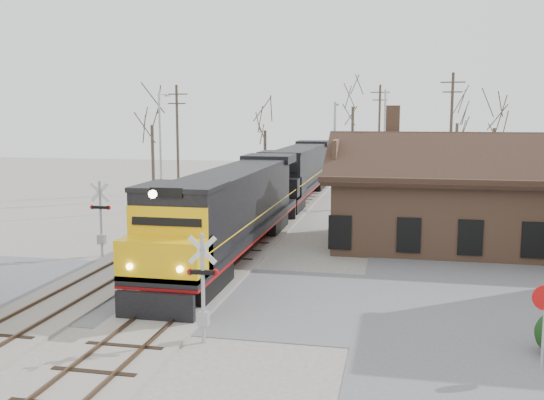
{
  "coord_description": "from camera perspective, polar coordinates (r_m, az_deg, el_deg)",
  "views": [
    {
      "loc": [
        8.31,
        -23.01,
        7.4
      ],
      "look_at": [
        1.68,
        9.0,
        2.75
      ],
      "focal_mm": 40.0,
      "sensor_mm": 36.0,
      "label": 1
    }
  ],
  "objects": [
    {
      "name": "track_main",
      "position": [
        39.59,
        -0.62,
        -2.58
      ],
      "size": [
        3.4,
        90.0,
        0.24
      ],
      "color": "#A8A398",
      "rests_on": "ground"
    },
    {
      "name": "utility_pole_a",
      "position": [
        53.76,
        -8.88,
        5.63
      ],
      "size": [
        2.0,
        0.24,
        9.9
      ],
      "color": "#382D23",
      "rests_on": "ground"
    },
    {
      "name": "tree_a",
      "position": [
        57.52,
        -11.26,
        7.98
      ],
      "size": [
        4.27,
        4.27,
        10.45
      ],
      "color": "#382D23",
      "rests_on": "ground"
    },
    {
      "name": "depot",
      "position": [
        35.56,
        17.52,
        -0.36
      ],
      "size": [
        15.2,
        9.31,
        7.9
      ],
      "color": "#865F45",
      "rests_on": "ground"
    },
    {
      "name": "locomotive_trailing",
      "position": [
        51.96,
        2.45,
        2.66
      ],
      "size": [
        3.18,
        21.28,
        4.47
      ],
      "color": "black",
      "rests_on": "ground"
    },
    {
      "name": "utility_pole_c",
      "position": [
        53.31,
        16.48,
        5.88
      ],
      "size": [
        2.0,
        0.24,
        10.82
      ],
      "color": "#382D23",
      "rests_on": "ground"
    },
    {
      "name": "crossbuck_near",
      "position": [
        19.87,
        -6.51,
        -8.52
      ],
      "size": [
        1.04,
        0.27,
        3.64
      ],
      "rotation": [
        0.0,
        0.0,
        0.09
      ],
      "color": "#A5A8AD",
      "rests_on": "ground"
    },
    {
      "name": "tree_b",
      "position": [
        63.87,
        -0.66,
        7.39
      ],
      "size": [
        3.8,
        3.8,
        9.31
      ],
      "color": "#382D23",
      "rests_on": "ground"
    },
    {
      "name": "streetlight_a",
      "position": [
        47.1,
        -10.41,
        5.09
      ],
      "size": [
        0.25,
        2.04,
        9.01
      ],
      "color": "#A5A8AD",
      "rests_on": "ground"
    },
    {
      "name": "tree_d",
      "position": [
        68.21,
        17.07,
        7.81
      ],
      "size": [
        4.29,
        4.29,
        10.52
      ],
      "color": "#382D23",
      "rests_on": "ground"
    },
    {
      "name": "tree_e",
      "position": [
        59.68,
        20.26,
        7.33
      ],
      "size": [
        4.09,
        4.09,
        10.01
      ],
      "color": "#382D23",
      "rests_on": "ground"
    },
    {
      "name": "utility_pole_b",
      "position": [
        66.01,
        10.05,
        6.29
      ],
      "size": [
        2.0,
        0.24,
        10.48
      ],
      "color": "#382D23",
      "rests_on": "ground"
    },
    {
      "name": "road",
      "position": [
        25.56,
        -7.9,
        -8.78
      ],
      "size": [
        60.0,
        9.0,
        0.03
      ],
      "primitive_type": "cube",
      "color": "#5A5A5F",
      "rests_on": "ground"
    },
    {
      "name": "ground",
      "position": [
        25.56,
        -7.9,
        -8.81
      ],
      "size": [
        140.0,
        140.0,
        0.0
      ],
      "primitive_type": "plane",
      "color": "#A8A398",
      "rests_on": "ground"
    },
    {
      "name": "crossbuck_far",
      "position": [
        32.81,
        -15.8,
        -1.91
      ],
      "size": [
        1.14,
        0.3,
        3.99
      ],
      "rotation": [
        0.0,
        0.0,
        3.18
      ],
      "color": "#A5A8AD",
      "rests_on": "ground"
    },
    {
      "name": "streetlight_c",
      "position": [
        57.3,
        10.53,
        5.92
      ],
      "size": [
        0.25,
        2.04,
        9.63
      ],
      "color": "#A5A8AD",
      "rests_on": "ground"
    },
    {
      "name": "tree_c",
      "position": [
        69.26,
        7.65,
        9.83
      ],
      "size": [
        5.49,
        5.49,
        13.44
      ],
      "color": "#382D23",
      "rests_on": "ground"
    },
    {
      "name": "track_siding",
      "position": [
        40.78,
        -6.82,
        -2.33
      ],
      "size": [
        3.4,
        90.0,
        0.24
      ],
      "color": "#A8A398",
      "rests_on": "ground"
    },
    {
      "name": "streetlight_b",
      "position": [
        46.85,
        5.92,
        4.73
      ],
      "size": [
        0.25,
        2.04,
        8.32
      ],
      "color": "#A5A8AD",
      "rests_on": "ground"
    },
    {
      "name": "locomotive_lead",
      "position": [
        31.04,
        -3.99,
        -1.04
      ],
      "size": [
        3.18,
        21.28,
        4.73
      ],
      "color": "black",
      "rests_on": "ground"
    }
  ]
}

